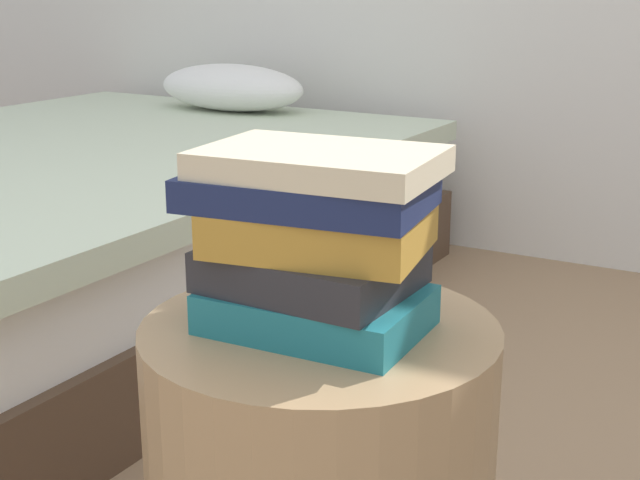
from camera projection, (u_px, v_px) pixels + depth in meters
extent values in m
cube|color=#4C3828|center=(71.00, 267.00, 2.55)|extent=(1.54, 2.03, 0.22)
cube|color=white|center=(65.00, 200.00, 2.49)|extent=(1.47, 1.95, 0.18)
cube|color=beige|center=(62.00, 157.00, 2.46)|extent=(1.57, 1.99, 0.06)
ellipsoid|color=white|center=(231.00, 87.00, 3.09)|extent=(0.57, 0.29, 0.16)
cube|color=#1E727F|center=(315.00, 309.00, 1.09)|extent=(0.26, 0.19, 0.05)
cube|color=#28282D|center=(312.00, 267.00, 1.09)|extent=(0.24, 0.20, 0.05)
cube|color=#B7842D|center=(322.00, 228.00, 1.07)|extent=(0.27, 0.22, 0.05)
cube|color=#19234C|center=(307.00, 192.00, 1.05)|extent=(0.30, 0.21, 0.04)
cube|color=beige|center=(320.00, 162.00, 1.05)|extent=(0.29, 0.21, 0.03)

